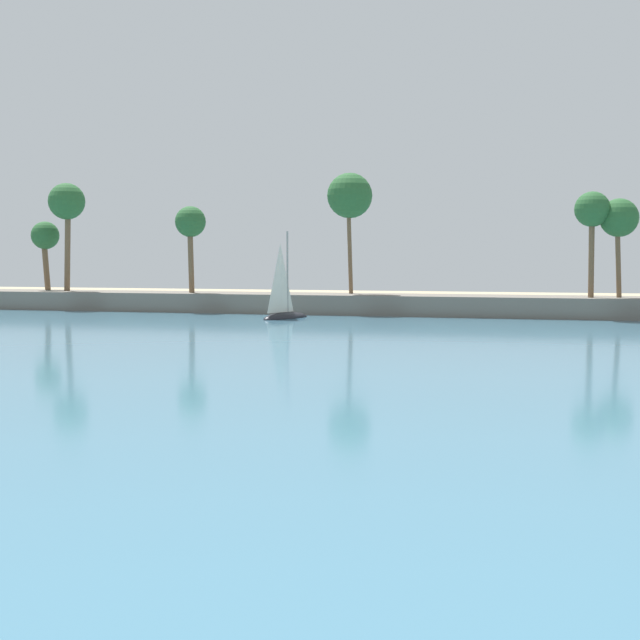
# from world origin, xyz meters

# --- Properties ---
(sea) EXTENTS (220.00, 110.36, 0.06)m
(sea) POSITION_xyz_m (0.00, 62.08, 0.03)
(sea) COLOR teal
(sea) RESTS_ON ground
(palm_headland) EXTENTS (113.97, 6.00, 12.81)m
(palm_headland) POSITION_xyz_m (1.14, 77.24, 2.96)
(palm_headland) COLOR slate
(palm_headland) RESTS_ON ground
(sailboat_mid_bay) EXTENTS (3.49, 5.54, 7.73)m
(sailboat_mid_bay) POSITION_xyz_m (-17.72, 69.68, 0.76)
(sailboat_mid_bay) COLOR black
(sailboat_mid_bay) RESTS_ON sea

